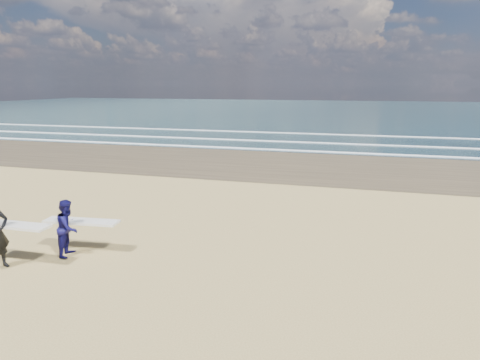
% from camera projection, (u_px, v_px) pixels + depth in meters
% --- Properties ---
extents(ocean, '(220.00, 100.00, 0.02)m').
position_uv_depth(ocean, '(438.00, 113.00, 72.90)').
color(ocean, '#1A333A').
rests_on(ocean, ground).
extents(surfer_far, '(2.24, 1.19, 1.65)m').
position_uv_depth(surfer_far, '(69.00, 227.00, 12.21)').
color(surfer_far, '#0E0C44').
rests_on(surfer_far, ground).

